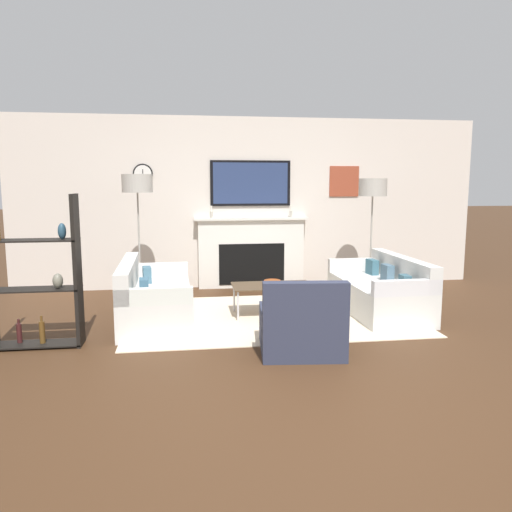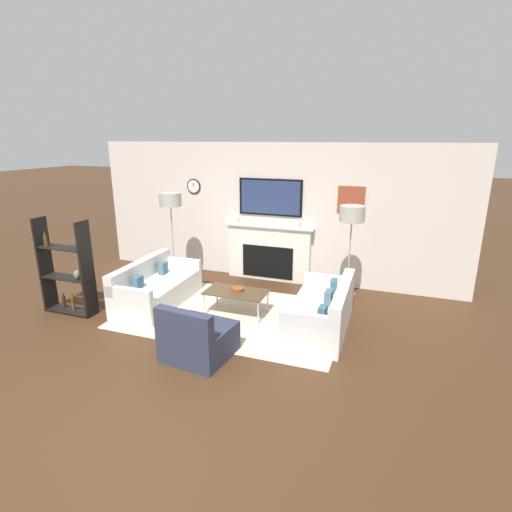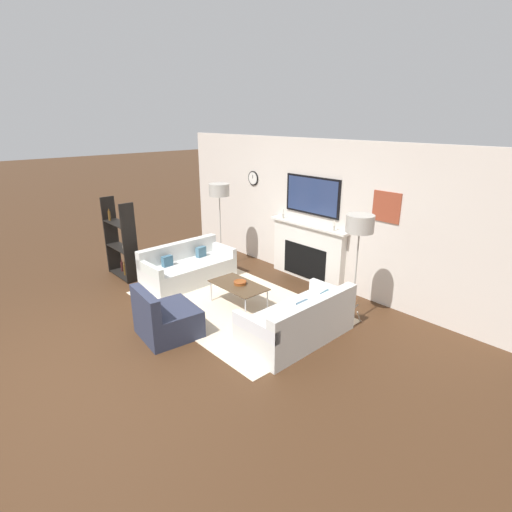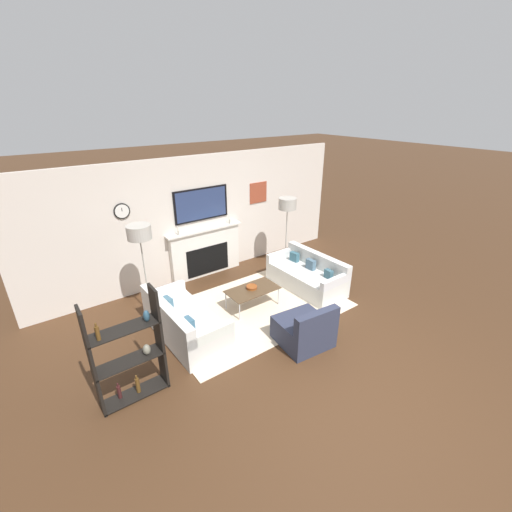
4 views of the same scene
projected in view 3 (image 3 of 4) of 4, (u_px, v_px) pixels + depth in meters
The scene contains 11 objects.
ground_plane at pixel (93, 361), 5.29m from camera, with size 60.00×60.00×0.00m, color #442A18.
fireplace_wall at pixel (312, 219), 7.64m from camera, with size 7.50×0.28×2.70m.
area_rug at pixel (235, 306), 6.83m from camera, with size 3.52×2.30×0.01m.
couch_left at pixel (188, 269), 7.76m from camera, with size 0.87×1.78×0.74m.
couch_right at pixel (299, 323), 5.72m from camera, with size 0.85×1.74×0.73m.
armchair at pixel (166, 320), 5.83m from camera, with size 0.88×0.87×0.77m.
coffee_table at pixel (238, 286), 6.72m from camera, with size 1.01×0.56×0.39m.
decorative_bowl at pixel (240, 282), 6.72m from camera, with size 0.22×0.22×0.06m.
floor_lamp_left at pixel (219, 191), 8.09m from camera, with size 0.42×0.42×1.79m.
floor_lamp_right at pixel (360, 225), 5.75m from camera, with size 0.41×0.41×1.74m.
shelf_unit at pixel (121, 242), 7.88m from camera, with size 0.90×0.28×1.57m.
Camera 3 is at (4.82, -1.43, 3.06)m, focal length 28.00 mm.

